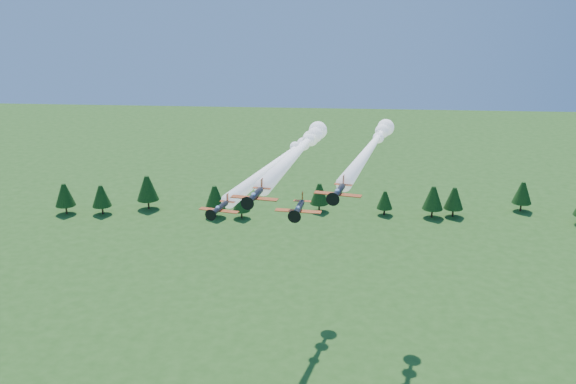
# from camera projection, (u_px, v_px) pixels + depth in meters

# --- Properties ---
(plane_lead) EXTENTS (12.76, 47.88, 3.70)m
(plane_lead) POSITION_uv_depth(u_px,v_px,m) (299.00, 149.00, 115.71)
(plane_lead) COLOR black
(plane_lead) RESTS_ON ground
(plane_left) EXTENTS (17.43, 55.83, 3.70)m
(plane_left) POSITION_uv_depth(u_px,v_px,m) (282.00, 159.00, 132.03)
(plane_left) COLOR black
(plane_left) RESTS_ON ground
(plane_right) EXTENTS (15.79, 52.70, 3.70)m
(plane_right) POSITION_uv_depth(u_px,v_px,m) (371.00, 146.00, 124.74)
(plane_right) COLOR black
(plane_right) RESTS_ON ground
(plane_slot) EXTENTS (7.93, 8.60, 2.78)m
(plane_slot) POSITION_uv_depth(u_px,v_px,m) (299.00, 208.00, 108.00)
(plane_slot) COLOR black
(plane_slot) RESTS_ON ground
(treeline) EXTENTS (177.48, 21.57, 11.72)m
(treeline) POSITION_uv_depth(u_px,v_px,m) (310.00, 196.00, 213.45)
(treeline) COLOR #382314
(treeline) RESTS_ON ground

